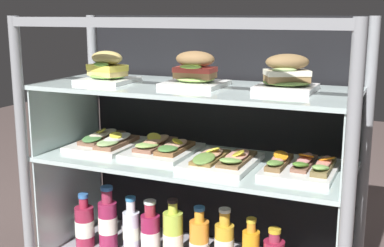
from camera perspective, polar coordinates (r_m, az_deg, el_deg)
case_frame at (r=1.79m, az=1.42°, el=-1.01°), size 1.10×0.46×0.89m
riser_lower_tier at (r=1.78m, az=0.00°, el=-10.14°), size 1.03×0.39×0.36m
shelf_lower_glass at (r=1.72m, az=0.00°, el=-4.28°), size 1.05×0.41×0.01m
riser_upper_tier at (r=1.69m, az=0.00°, el=-0.24°), size 1.03×0.39×0.23m
shelf_upper_glass at (r=1.66m, az=0.00°, el=3.94°), size 1.05×0.41×0.01m
plated_roll_sandwich_near_left_corner at (r=1.78m, az=-9.49°, el=5.98°), size 0.17×0.17×0.11m
plated_roll_sandwich_mid_left at (r=1.66m, az=0.34°, el=5.73°), size 0.19×0.19×0.11m
plated_roll_sandwich_near_right_corner at (r=1.59m, az=10.57°, el=5.22°), size 0.17×0.17×0.11m
open_sandwich_tray_mid_right at (r=1.89m, az=-9.45°, el=-1.98°), size 0.21×0.27×0.06m
open_sandwich_tray_mid_left at (r=1.79m, az=-3.30°, el=-2.71°), size 0.21×0.27×0.06m
open_sandwich_tray_right_of_center at (r=1.65m, az=3.37°, el=-4.09°), size 0.21×0.27×0.06m
open_sandwich_tray_far_left at (r=1.62m, az=12.16°, el=-4.66°), size 0.22×0.27×0.06m
juice_bottle_front_left_end at (r=1.99m, az=-11.94°, el=-11.11°), size 0.07×0.07×0.21m
juice_bottle_front_second at (r=1.94m, az=-9.40°, el=-10.91°), size 0.07×0.07×0.24m
juice_bottle_back_right at (r=1.90m, az=-6.81°, el=-11.81°), size 0.06×0.06×0.22m
juice_bottle_front_fourth at (r=1.87m, az=-4.67°, el=-12.32°), size 0.07×0.07×0.21m
juice_bottle_back_center at (r=1.83m, az=-2.14°, el=-12.64°), size 0.07×0.07×0.23m
juice_bottle_near_post at (r=1.81m, az=0.83°, el=-13.18°), size 0.07×0.07×0.21m
juice_bottle_front_right_end at (r=1.78m, az=3.64°, el=-13.42°), size 0.07×0.07×0.22m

